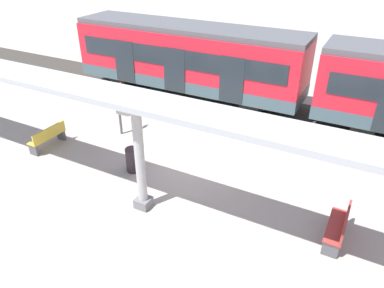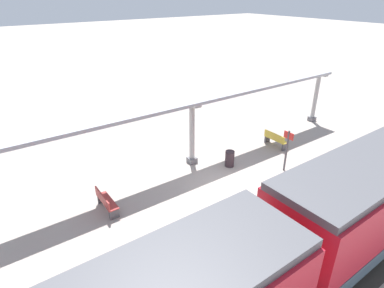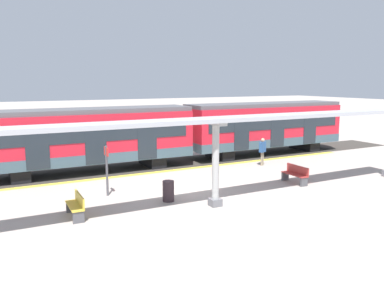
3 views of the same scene
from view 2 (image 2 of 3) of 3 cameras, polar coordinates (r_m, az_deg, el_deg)
ground_plane at (r=15.10m, az=6.86°, el=-8.10°), size 176.00×176.00×0.00m
tactile_edge_strip at (r=13.34m, az=16.91°, el=-14.43°), size 0.39×26.78×0.01m
trackbed at (r=12.68m, az=23.50°, el=-18.21°), size 3.20×38.78×0.01m
canopy_pillar_nearest at (r=23.70m, az=21.24°, el=7.77°), size 1.10×0.44×3.38m
canopy_pillar_second at (r=16.41m, az=-0.00°, el=1.89°), size 1.10×0.44×3.38m
canopy_beam at (r=15.77m, az=-0.06°, el=7.66°), size 1.20×21.77×0.16m
bench_near_end at (r=13.94m, az=-15.18°, el=-9.94°), size 1.50×0.45×0.86m
bench_mid_platform at (r=19.40m, az=14.67°, el=0.81°), size 1.51×0.46×0.86m
trash_bin at (r=16.78m, az=6.75°, el=-2.62°), size 0.48×0.48×0.86m
platform_info_sign at (r=16.57m, az=16.65°, el=-0.50°), size 0.56×0.10×2.20m
passenger_waiting_near_edge at (r=10.37m, az=-12.62°, el=-20.25°), size 0.38×0.52×1.63m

